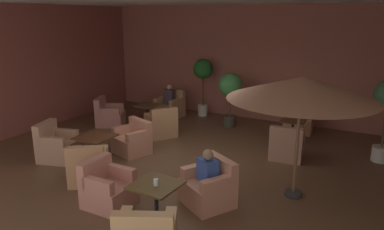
# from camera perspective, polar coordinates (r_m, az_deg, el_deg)

# --- Properties ---
(ground_plane) EXTENTS (10.53, 9.16, 0.02)m
(ground_plane) POSITION_cam_1_polar(r_m,az_deg,el_deg) (8.42, -1.50, -7.85)
(ground_plane) COLOR brown
(wall_back_brick) EXTENTS (10.53, 0.08, 3.64)m
(wall_back_brick) POSITION_cam_1_polar(r_m,az_deg,el_deg) (11.98, 9.43, 8.02)
(wall_back_brick) COLOR #9D5948
(wall_back_brick) RESTS_ON ground_plane
(wall_left_accent) EXTENTS (0.08, 9.16, 3.64)m
(wall_left_accent) POSITION_cam_1_polar(r_m,az_deg,el_deg) (11.40, -25.14, 6.41)
(wall_left_accent) COLOR brown
(wall_left_accent) RESTS_ON ground_plane
(cafe_table_front_left) EXTENTS (0.78, 0.78, 0.66)m
(cafe_table_front_left) POSITION_cam_1_polar(r_m,az_deg,el_deg) (6.12, -5.65, -12.10)
(cafe_table_front_left) COLOR black
(cafe_table_front_left) RESTS_ON ground_plane
(armchair_front_left_north) EXTENTS (1.09, 1.07, 0.84)m
(armchair_front_left_north) POSITION_cam_1_polar(r_m,az_deg,el_deg) (6.66, 2.73, -11.33)
(armchair_front_left_north) COLOR tan
(armchair_front_left_north) RESTS_ON ground_plane
(armchair_front_left_east) EXTENTS (0.78, 0.73, 0.84)m
(armchair_front_left_east) POSITION_cam_1_polar(r_m,az_deg,el_deg) (6.79, -13.17, -11.24)
(armchair_front_left_east) COLOR #BF7563
(armchair_front_left_east) RESTS_ON ground_plane
(cafe_table_front_right) EXTENTS (0.62, 0.62, 0.66)m
(cafe_table_front_right) POSITION_cam_1_polar(r_m,az_deg,el_deg) (9.97, 15.53, -1.81)
(cafe_table_front_right) COLOR black
(cafe_table_front_right) RESTS_ON ground_plane
(armchair_front_right_north) EXTENTS (0.83, 0.84, 0.85)m
(armchair_front_right_north) POSITION_cam_1_polar(r_m,az_deg,el_deg) (8.94, 14.63, -4.72)
(armchair_front_right_north) COLOR tan
(armchair_front_right_north) RESTS_ON ground_plane
(armchair_front_right_east) EXTENTS (0.83, 0.77, 0.81)m
(armchair_front_right_east) POSITION_cam_1_polar(r_m,az_deg,el_deg) (11.09, 16.44, -0.92)
(armchair_front_right_east) COLOR tan
(armchair_front_right_east) RESTS_ON ground_plane
(cafe_table_mid_center) EXTENTS (0.80, 0.80, 0.66)m
(cafe_table_mid_center) POSITION_cam_1_polar(r_m,az_deg,el_deg) (8.60, -14.90, -4.12)
(cafe_table_mid_center) COLOR black
(cafe_table_mid_center) RESTS_ON ground_plane
(armchair_mid_center_north) EXTENTS (1.04, 1.06, 0.86)m
(armchair_mid_center_north) POSITION_cam_1_polar(r_m,az_deg,el_deg) (7.76, -15.93, -7.88)
(armchair_mid_center_north) COLOR tan
(armchair_mid_center_north) RESTS_ON ground_plane
(armchair_mid_center_east) EXTENTS (1.00, 0.94, 0.82)m
(armchair_mid_center_east) POSITION_cam_1_polar(r_m,az_deg,el_deg) (9.13, -9.30, -4.03)
(armchair_mid_center_east) COLOR tan
(armchair_mid_center_east) RESTS_ON ground_plane
(armchair_mid_center_south) EXTENTS (0.96, 0.94, 0.91)m
(armchair_mid_center_south) POSITION_cam_1_polar(r_m,az_deg,el_deg) (9.14, -20.48, -4.65)
(armchair_mid_center_south) COLOR tan
(armchair_mid_center_south) RESTS_ON ground_plane
(cafe_table_rear_right) EXTENTS (0.66, 0.66, 0.66)m
(cafe_table_rear_right) POSITION_cam_1_polar(r_m,az_deg,el_deg) (11.27, -7.07, 0.81)
(cafe_table_rear_right) COLOR black
(cafe_table_rear_right) RESTS_ON ground_plane
(armchair_rear_right_north) EXTENTS (1.04, 1.05, 0.86)m
(armchair_rear_right_north) POSITION_cam_1_polar(r_m,az_deg,el_deg) (10.24, -4.86, -1.65)
(armchair_rear_right_north) COLOR tan
(armchair_rear_right_north) RESTS_ON ground_plane
(armchair_rear_right_east) EXTENTS (0.83, 0.86, 0.90)m
(armchair_rear_right_east) POSITION_cam_1_polar(r_m,az_deg,el_deg) (12.21, -3.42, 1.23)
(armchair_rear_right_east) COLOR #AD8056
(armchair_rear_right_east) RESTS_ON ground_plane
(armchair_rear_right_south) EXTENTS (1.05, 1.04, 0.87)m
(armchair_rear_right_south) POSITION_cam_1_polar(r_m,az_deg,el_deg) (11.56, -12.91, -0.05)
(armchair_rear_right_south) COLOR tan
(armchair_rear_right_south) RESTS_ON ground_plane
(patio_umbrella_tall_red) EXTENTS (2.63, 2.63, 2.28)m
(patio_umbrella_tall_red) POSITION_cam_1_polar(r_m,az_deg,el_deg) (6.66, 16.83, 4.03)
(patio_umbrella_tall_red) COLOR #2D2D2D
(patio_umbrella_tall_red) RESTS_ON ground_plane
(potted_tree_left_corner) EXTENTS (0.65, 0.65, 1.92)m
(potted_tree_left_corner) POSITION_cam_1_polar(r_m,az_deg,el_deg) (12.14, 1.72, 6.35)
(potted_tree_left_corner) COLOR silver
(potted_tree_left_corner) RESTS_ON ground_plane
(potted_tree_mid_left) EXTENTS (0.71, 0.71, 1.66)m
(potted_tree_mid_left) POSITION_cam_1_polar(r_m,az_deg,el_deg) (11.03, 6.01, 3.99)
(potted_tree_mid_left) COLOR #3B382D
(potted_tree_mid_left) RESTS_ON ground_plane
(patron_blue_shirt) EXTENTS (0.37, 0.28, 0.67)m
(patron_blue_shirt) POSITION_cam_1_polar(r_m,az_deg,el_deg) (10.95, 16.58, 1.16)
(patron_blue_shirt) COLOR #A94A50
(patron_blue_shirt) RESTS_ON ground_plane
(patron_by_window) EXTENTS (0.37, 0.24, 0.67)m
(patron_by_window) POSITION_cam_1_polar(r_m,az_deg,el_deg) (12.08, -3.59, 3.06)
(patron_by_window) COLOR #41323C
(patron_by_window) RESTS_ON ground_plane
(patron_with_friend) EXTENTS (0.43, 0.40, 0.61)m
(patron_with_friend) POSITION_cam_1_polar(r_m,az_deg,el_deg) (6.47, 2.48, -8.33)
(patron_with_friend) COLOR #314C97
(patron_with_friend) RESTS_ON ground_plane
(iced_drink_cup) EXTENTS (0.08, 0.08, 0.11)m
(iced_drink_cup) POSITION_cam_1_polar(r_m,az_deg,el_deg) (5.97, -5.67, -10.47)
(iced_drink_cup) COLOR silver
(iced_drink_cup) RESTS_ON cafe_table_front_left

